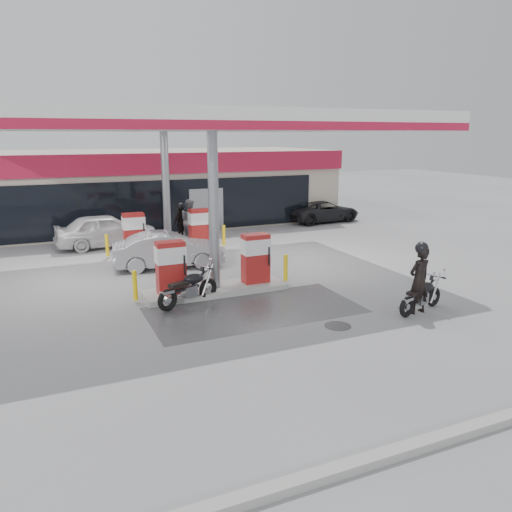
{
  "coord_description": "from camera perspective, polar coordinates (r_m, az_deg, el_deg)",
  "views": [
    {
      "loc": [
        -4.91,
        -12.35,
        4.9
      ],
      "look_at": [
        1.17,
        1.45,
        1.2
      ],
      "focal_mm": 35.0,
      "sensor_mm": 36.0,
      "label": 1
    }
  ],
  "objects": [
    {
      "name": "ground",
      "position": [
        14.16,
        -1.99,
        -6.46
      ],
      "size": [
        90.0,
        90.0,
        0.0
      ],
      "primitive_type": "plane",
      "color": "gray",
      "rests_on": "ground"
    },
    {
      "name": "wet_patch",
      "position": [
        14.34,
        -0.13,
        -6.18
      ],
      "size": [
        6.0,
        3.0,
        0.0
      ],
      "primitive_type": "cube",
      "color": "#4C4C4F",
      "rests_on": "ground"
    },
    {
      "name": "drain_cover",
      "position": [
        13.37,
        9.33,
        -7.89
      ],
      "size": [
        0.7,
        0.7,
        0.01
      ],
      "primitive_type": "cylinder",
      "color": "#38383A",
      "rests_on": "ground"
    },
    {
      "name": "kerb",
      "position": [
        8.71,
        16.61,
        -20.47
      ],
      "size": [
        28.0,
        0.25,
        0.15
      ],
      "primitive_type": "cube",
      "color": "gray",
      "rests_on": "ground"
    },
    {
      "name": "store_building",
      "position": [
        28.85,
        -13.98,
        7.63
      ],
      "size": [
        22.0,
        8.22,
        4.0
      ],
      "color": "beige",
      "rests_on": "ground"
    },
    {
      "name": "canopy",
      "position": [
        18.03,
        -8.26,
        14.82
      ],
      "size": [
        16.0,
        10.02,
        5.51
      ],
      "color": "silver",
      "rests_on": "ground"
    },
    {
      "name": "pump_island_near",
      "position": [
        15.73,
        -4.73,
        -1.71
      ],
      "size": [
        5.14,
        1.3,
        1.78
      ],
      "color": "#9E9E99",
      "rests_on": "ground"
    },
    {
      "name": "pump_island_far",
      "position": [
        21.35,
        -10.03,
        2.25
      ],
      "size": [
        5.14,
        1.3,
        1.78
      ],
      "color": "#9E9E99",
      "rests_on": "ground"
    },
    {
      "name": "main_motorcycle",
      "position": [
        14.86,
        18.38,
        -4.4
      ],
      "size": [
        1.9,
        0.84,
        1.0
      ],
      "rotation": [
        0.0,
        0.0,
        0.29
      ],
      "color": "black",
      "rests_on": "ground"
    },
    {
      "name": "biker_main",
      "position": [
        14.55,
        18.15,
        -2.63
      ],
      "size": [
        0.75,
        0.54,
        1.92
      ],
      "primitive_type": "imported",
      "rotation": [
        0.0,
        0.0,
        3.27
      ],
      "color": "black",
      "rests_on": "ground"
    },
    {
      "name": "parked_motorcycle",
      "position": [
        14.77,
        -7.64,
        -3.72
      ],
      "size": [
        2.05,
        1.05,
        1.1
      ],
      "rotation": [
        0.0,
        0.0,
        0.37
      ],
      "color": "black",
      "rests_on": "ground"
    },
    {
      "name": "sedan_white",
      "position": [
        23.08,
        -16.74,
        2.83
      ],
      "size": [
        4.47,
        1.99,
        1.49
      ],
      "primitive_type": "imported",
      "rotation": [
        0.0,
        0.0,
        1.62
      ],
      "color": "silver",
      "rests_on": "ground"
    },
    {
      "name": "attendant",
      "position": [
        23.38,
        -7.56,
        4.04
      ],
      "size": [
        0.95,
        1.11,
        1.99
      ],
      "primitive_type": "imported",
      "rotation": [
        0.0,
        0.0,
        1.79
      ],
      "color": "slate",
      "rests_on": "ground"
    },
    {
      "name": "hatchback_silver",
      "position": [
        18.94,
        -9.98,
        0.67
      ],
      "size": [
        4.22,
        1.96,
        1.34
      ],
      "primitive_type": "imported",
      "rotation": [
        0.0,
        0.0,
        1.43
      ],
      "color": "gray",
      "rests_on": "ground"
    },
    {
      "name": "parked_car_left",
      "position": [
        26.7,
        -24.16,
        3.26
      ],
      "size": [
        4.27,
        2.56,
        1.16
      ],
      "primitive_type": "imported",
      "rotation": [
        0.0,
        0.0,
        1.82
      ],
      "color": "#171E4C",
      "rests_on": "ground"
    },
    {
      "name": "parked_car_right",
      "position": [
        28.87,
        7.64,
        5.1
      ],
      "size": [
        4.54,
        2.44,
        1.21
      ],
      "primitive_type": "imported",
      "rotation": [
        0.0,
        0.0,
        1.67
      ],
      "color": "black",
      "rests_on": "ground"
    },
    {
      "name": "biker_walking",
      "position": [
        23.71,
        -8.55,
        3.77
      ],
      "size": [
        1.03,
        0.92,
        1.68
      ],
      "primitive_type": "imported",
      "rotation": [
        0.0,
        0.0,
        0.65
      ],
      "color": "black",
      "rests_on": "ground"
    }
  ]
}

